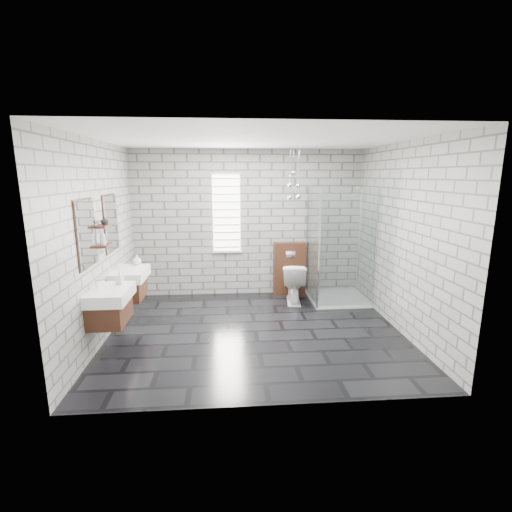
{
  "coord_description": "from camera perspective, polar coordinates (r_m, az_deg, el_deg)",
  "views": [
    {
      "loc": [
        -0.39,
        -5.06,
        2.24
      ],
      "look_at": [
        0.03,
        0.35,
        1.05
      ],
      "focal_mm": 26.0,
      "sensor_mm": 36.0,
      "label": 1
    }
  ],
  "objects": [
    {
      "name": "pendant_cluster",
      "position": [
        6.54,
        5.84,
        10.53
      ],
      "size": [
        0.25,
        0.24,
        0.89
      ],
      "color": "silver",
      "rests_on": "ceiling"
    },
    {
      "name": "cistern_panel",
      "position": [
        7.07,
        5.16,
        -1.93
      ],
      "size": [
        0.6,
        0.2,
        1.0
      ],
      "primitive_type": "cube",
      "color": "#442315",
      "rests_on": "floor"
    },
    {
      "name": "wall_back",
      "position": [
        6.93,
        -1.23,
        4.98
      ],
      "size": [
        4.2,
        0.02,
        2.7
      ],
      "primitive_type": "cube",
      "color": "#9E9D98",
      "rests_on": "floor"
    },
    {
      "name": "shower_enclosure",
      "position": [
        6.75,
        11.97,
        -2.83
      ],
      "size": [
        1.0,
        1.0,
        2.03
      ],
      "color": "white",
      "rests_on": "floor"
    },
    {
      "name": "vase",
      "position": [
        5.35,
        -22.3,
        5.08
      ],
      "size": [
        0.13,
        0.13,
        0.1
      ],
      "primitive_type": "imported",
      "rotation": [
        0.0,
        0.0,
        -0.3
      ],
      "color": "#B2B2B2",
      "rests_on": "shelf_upper"
    },
    {
      "name": "shelf_lower",
      "position": [
        5.35,
        -22.27,
        1.52
      ],
      "size": [
        0.14,
        0.3,
        0.03
      ],
      "primitive_type": "cube",
      "color": "#442315",
      "rests_on": "wall_left"
    },
    {
      "name": "soap_bottle_b",
      "position": [
        6.14,
        -17.84,
        -0.56
      ],
      "size": [
        0.16,
        0.16,
        0.16
      ],
      "primitive_type": "imported",
      "rotation": [
        0.0,
        0.0,
        0.31
      ],
      "color": "#B2B2B2",
      "rests_on": "vanity_right"
    },
    {
      "name": "soap_bottle_a",
      "position": [
        5.12,
        -20.23,
        -3.14
      ],
      "size": [
        0.1,
        0.1,
        0.18
      ],
      "primitive_type": "imported",
      "rotation": [
        0.0,
        0.0,
        -0.32
      ],
      "color": "#B2B2B2",
      "rests_on": "vanity_left"
    },
    {
      "name": "window",
      "position": [
        6.87,
        -4.58,
        6.56
      ],
      "size": [
        0.56,
        0.05,
        1.48
      ],
      "color": "white",
      "rests_on": "wall_back"
    },
    {
      "name": "toilet",
      "position": [
        6.68,
        5.79,
        -4.07
      ],
      "size": [
        0.48,
        0.74,
        0.72
      ],
      "primitive_type": "imported",
      "rotation": [
        0.0,
        0.0,
        3.02
      ],
      "color": "white",
      "rests_on": "floor"
    },
    {
      "name": "floor",
      "position": [
        5.55,
        -0.07,
        -11.56
      ],
      "size": [
        4.2,
        3.6,
        0.02
      ],
      "primitive_type": "cube",
      "color": "black",
      "rests_on": "ground"
    },
    {
      "name": "wall_front",
      "position": [
        3.39,
        2.3,
        -2.87
      ],
      "size": [
        4.2,
        0.02,
        2.7
      ],
      "primitive_type": "cube",
      "color": "#9E9D98",
      "rests_on": "floor"
    },
    {
      "name": "wall_right",
      "position": [
        5.71,
        21.57,
        2.53
      ],
      "size": [
        0.02,
        3.6,
        2.7
      ],
      "primitive_type": "cube",
      "color": "#9E9D98",
      "rests_on": "floor"
    },
    {
      "name": "wall_left",
      "position": [
        5.41,
        -22.95,
        1.92
      ],
      "size": [
        0.02,
        3.6,
        2.7
      ],
      "primitive_type": "cube",
      "color": "#9E9D98",
      "rests_on": "floor"
    },
    {
      "name": "vanity_right",
      "position": [
        5.93,
        -19.17,
        -2.83
      ],
      "size": [
        0.47,
        0.7,
        1.57
      ],
      "color": "#442315",
      "rests_on": "wall_left"
    },
    {
      "name": "shelf_upper",
      "position": [
        5.31,
        -22.5,
        4.28
      ],
      "size": [
        0.14,
        0.3,
        0.03
      ],
      "primitive_type": "cube",
      "color": "#442315",
      "rests_on": "wall_left"
    },
    {
      "name": "vanity_left",
      "position": [
        5.03,
        -21.93,
        -5.72
      ],
      "size": [
        0.47,
        0.7,
        1.57
      ],
      "color": "#442315",
      "rests_on": "wall_left"
    },
    {
      "name": "ceiling",
      "position": [
        5.09,
        -0.07,
        17.66
      ],
      "size": [
        4.2,
        3.6,
        0.02
      ],
      "primitive_type": "cube",
      "color": "white",
      "rests_on": "wall_back"
    },
    {
      "name": "flush_plate",
      "position": [
        6.9,
        5.36,
        0.27
      ],
      "size": [
        0.18,
        0.01,
        0.12
      ],
      "primitive_type": "cube",
      "color": "silver",
      "rests_on": "cistern_panel"
    },
    {
      "name": "soap_bottle_c",
      "position": [
        5.25,
        -22.52,
        2.62
      ],
      "size": [
        0.09,
        0.09,
        0.2
      ],
      "primitive_type": "imported",
      "rotation": [
        0.0,
        0.0,
        0.1
      ],
      "color": "#B2B2B2",
      "rests_on": "shelf_lower"
    }
  ]
}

